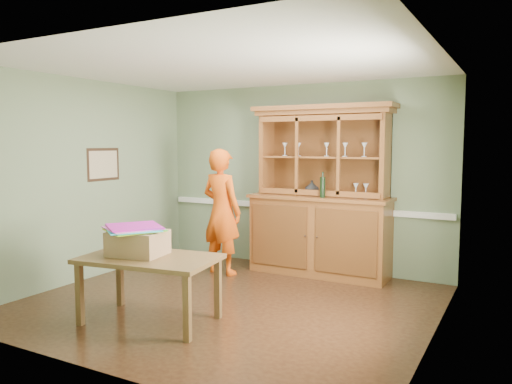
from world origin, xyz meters
The scene contains 14 objects.
floor centered at (0.00, 0.00, 0.00)m, with size 4.50×4.50×0.00m, color #472A16.
ceiling centered at (0.00, 0.00, 2.70)m, with size 4.50×4.50×0.00m, color white.
wall_back centered at (0.00, 2.00, 1.35)m, with size 4.50×4.50×0.00m, color gray.
wall_left centered at (-2.25, 0.00, 1.35)m, with size 4.00×4.00×0.00m, color gray.
wall_right centered at (2.25, 0.00, 1.35)m, with size 4.00×4.00×0.00m, color gray.
wall_front centered at (0.00, -2.00, 1.35)m, with size 4.50×4.50×0.00m, color gray.
chair_rail centered at (0.00, 1.98, 0.90)m, with size 4.41×0.05×0.08m, color white.
framed_map centered at (-2.23, 0.30, 1.55)m, with size 0.03×0.60×0.46m.
window_panel centered at (2.23, -0.30, 1.50)m, with size 0.03×0.96×1.36m.
china_hutch centered at (0.45, 1.73, 0.83)m, with size 2.01×0.67×2.37m.
dining_table centered at (-0.39, -0.91, 0.61)m, with size 1.47×1.01×0.69m.
cardboard_box centered at (-0.55, -0.90, 0.81)m, with size 0.54×0.43×0.25m, color #9B6D50.
kite_stack centered at (-0.58, -0.92, 0.97)m, with size 0.71×0.71×0.05m.
person centered at (-0.79, 1.09, 0.88)m, with size 0.65×0.42×1.77m, color #F5570F.
Camera 1 is at (2.97, -4.80, 1.84)m, focal length 35.00 mm.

